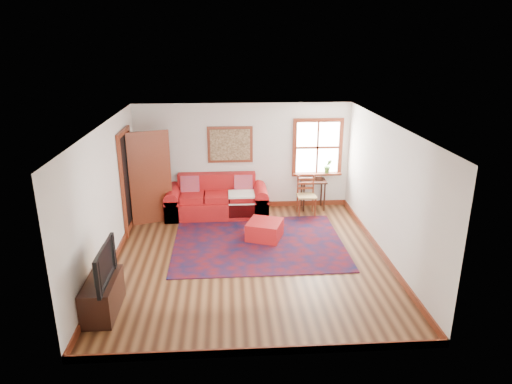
{
  "coord_description": "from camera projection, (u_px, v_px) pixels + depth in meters",
  "views": [
    {
      "loc": [
        -0.38,
        -7.63,
        3.9
      ],
      "look_at": [
        0.16,
        0.6,
        1.1
      ],
      "focal_mm": 32.0,
      "sensor_mm": 36.0,
      "label": 1
    }
  ],
  "objects": [
    {
      "name": "ground",
      "position": [
        250.0,
        258.0,
        8.49
      ],
      "size": [
        5.5,
        5.5,
        0.0
      ],
      "primitive_type": "plane",
      "color": "#3E2010",
      "rests_on": "ground"
    },
    {
      "name": "red_leather_sofa",
      "position": [
        217.0,
        202.0,
        10.52
      ],
      "size": [
        2.32,
        0.96,
        0.91
      ],
      "color": "#B01619",
      "rests_on": "ground"
    },
    {
      "name": "red_ottoman",
      "position": [
        265.0,
        230.0,
        9.27
      ],
      "size": [
        0.84,
        0.84,
        0.37
      ],
      "primitive_type": "cube",
      "rotation": [
        0.0,
        0.0,
        -0.35
      ],
      "color": "#B01619",
      "rests_on": "ground"
    },
    {
      "name": "framed_artwork",
      "position": [
        230.0,
        145.0,
        10.53
      ],
      "size": [
        1.05,
        0.07,
        0.85
      ],
      "color": "maroon",
      "rests_on": "ground"
    },
    {
      "name": "persian_rug",
      "position": [
        258.0,
        243.0,
        9.1
      ],
      "size": [
        3.36,
        2.7,
        0.02
      ],
      "primitive_type": "cube",
      "rotation": [
        0.0,
        0.0,
        0.01
      ],
      "color": "#590C12",
      "rests_on": "ground"
    },
    {
      "name": "doorway",
      "position": [
        141.0,
        178.0,
        9.69
      ],
      "size": [
        0.89,
        1.08,
        2.14
      ],
      "color": "black",
      "rests_on": "ground"
    },
    {
      "name": "media_cabinet",
      "position": [
        103.0,
        296.0,
        6.75
      ],
      "size": [
        0.44,
        0.97,
        0.54
      ],
      "primitive_type": "cube",
      "color": "black",
      "rests_on": "ground"
    },
    {
      "name": "side_table",
      "position": [
        313.0,
        185.0,
        10.79
      ],
      "size": [
        0.59,
        0.44,
        0.71
      ],
      "color": "black",
      "rests_on": "ground"
    },
    {
      "name": "ladder_back_chair",
      "position": [
        306.0,
        194.0,
        10.49
      ],
      "size": [
        0.42,
        0.4,
        0.91
      ],
      "color": "tan",
      "rests_on": "ground"
    },
    {
      "name": "television",
      "position": [
        99.0,
        265.0,
        6.51
      ],
      "size": [
        0.13,
        0.99,
        0.57
      ],
      "primitive_type": "imported",
      "rotation": [
        0.0,
        0.0,
        1.57
      ],
      "color": "black",
      "rests_on": "media_cabinet"
    },
    {
      "name": "room_envelope",
      "position": [
        249.0,
        173.0,
        7.97
      ],
      "size": [
        5.04,
        5.54,
        2.52
      ],
      "color": "silver",
      "rests_on": "ground"
    },
    {
      "name": "window",
      "position": [
        319.0,
        153.0,
        10.73
      ],
      "size": [
        1.18,
        0.2,
        1.38
      ],
      "color": "white",
      "rests_on": "ground"
    },
    {
      "name": "candle_hurricane",
      "position": [
        109.0,
        263.0,
        6.99
      ],
      "size": [
        0.12,
        0.12,
        0.18
      ],
      "color": "silver",
      "rests_on": "media_cabinet"
    }
  ]
}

